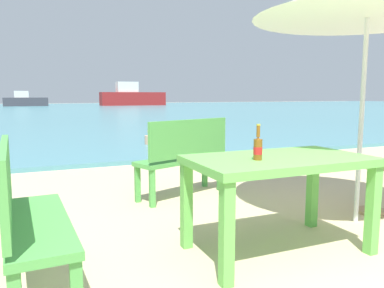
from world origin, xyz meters
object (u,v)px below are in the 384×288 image
at_px(bench_green_left, 25,211).
at_px(swimmer_person, 152,137).
at_px(picnic_table_green, 279,171).
at_px(boat_fishing_trawler, 132,97).
at_px(beer_bottle_amber, 258,147).
at_px(bench_green_right, 185,153).
at_px(boat_sailboat, 25,101).
at_px(side_table_wood, 374,180).

xyz_separation_m(bench_green_left, swimmer_person, (2.66, 6.09, -0.30)).
bearing_deg(picnic_table_green, boat_fishing_trawler, 77.53).
distance_m(bench_green_left, boat_fishing_trawler, 41.55).
xyz_separation_m(beer_bottle_amber, bench_green_left, (-1.58, 0.09, -0.31)).
distance_m(bench_green_right, boat_sailboat, 40.06).
bearing_deg(boat_fishing_trawler, beer_bottle_amber, -102.77).
relative_size(bench_green_right, boat_fishing_trawler, 0.17).
height_order(beer_bottle_amber, side_table_wood, beer_bottle_amber).
height_order(beer_bottle_amber, swimmer_person, beer_bottle_amber).
relative_size(bench_green_left, boat_sailboat, 0.27).
height_order(beer_bottle_amber, boat_fishing_trawler, boat_fishing_trawler).
bearing_deg(beer_bottle_amber, picnic_table_green, 14.17).
height_order(bench_green_left, swimmer_person, bench_green_left).
xyz_separation_m(beer_bottle_amber, side_table_wood, (1.74, 0.47, -0.50)).
height_order(bench_green_right, boat_fishing_trawler, boat_fishing_trawler).
xyz_separation_m(bench_green_left, boat_fishing_trawler, (10.70, 40.14, 0.50)).
relative_size(side_table_wood, boat_sailboat, 0.12).
xyz_separation_m(side_table_wood, bench_green_left, (-3.33, -0.37, 0.19)).
distance_m(swimmer_person, boat_fishing_trawler, 34.99).
bearing_deg(picnic_table_green, bench_green_left, 178.88).
bearing_deg(swimmer_person, boat_fishing_trawler, 76.70).
distance_m(picnic_table_green, beer_bottle_amber, 0.32).
xyz_separation_m(picnic_table_green, boat_fishing_trawler, (8.89, 40.18, 0.39)).
bearing_deg(boat_fishing_trawler, swimmer_person, -103.30).
bearing_deg(side_table_wood, bench_green_left, -173.64).
xyz_separation_m(beer_bottle_amber, boat_fishing_trawler, (9.12, 40.24, 0.18)).
bearing_deg(bench_green_left, beer_bottle_amber, -3.43).
bearing_deg(boat_fishing_trawler, picnic_table_green, -102.47).
xyz_separation_m(bench_green_right, boat_fishing_trawler, (8.97, 38.42, 0.50)).
xyz_separation_m(side_table_wood, swimmer_person, (-0.67, 5.72, -0.11)).
distance_m(picnic_table_green, side_table_wood, 1.59).
bearing_deg(boat_sailboat, boat_fishing_trawler, -7.94).
bearing_deg(side_table_wood, bench_green_right, 139.60).
bearing_deg(swimmer_person, side_table_wood, -83.31).
relative_size(picnic_table_green, bench_green_left, 1.15).
xyz_separation_m(side_table_wood, boat_sailboat, (-3.90, 41.34, 0.31)).
distance_m(side_table_wood, boat_sailboat, 41.53).
bearing_deg(swimmer_person, boat_sailboat, 95.18).
height_order(swimmer_person, boat_sailboat, boat_sailboat).
bearing_deg(beer_bottle_amber, boat_sailboat, 92.95).
distance_m(bench_green_left, boat_sailboat, 41.72).
relative_size(boat_sailboat, boat_fishing_trawler, 0.60).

